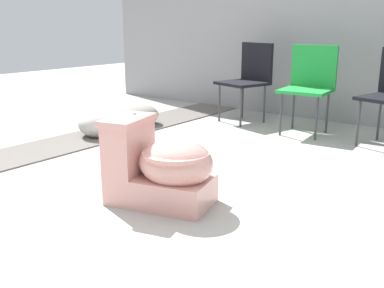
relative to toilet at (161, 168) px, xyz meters
name	(u,v)px	position (x,y,z in m)	size (l,w,h in m)	color
ground_plane	(131,193)	(-0.26, 0.00, -0.22)	(14.00, 14.00, 0.00)	#A8A59E
gravel_strip	(67,143)	(-1.57, 0.50, -0.21)	(0.56, 8.00, 0.01)	#605B56
toilet	(161,168)	(0.00, 0.00, 0.00)	(0.70, 0.52, 0.52)	#E09E93
folding_chair_left	(249,74)	(-0.80, 2.32, 0.29)	(0.54, 0.54, 0.83)	black
folding_chair_middle	(310,80)	(-0.08, 2.23, 0.29)	(0.48, 0.48, 0.83)	#1E8C38
boulder_near	(139,114)	(-1.60, 1.45, -0.11)	(0.41, 0.37, 0.23)	gray
boulder_far	(99,123)	(-1.54, 0.86, -0.09)	(0.43, 0.38, 0.26)	#B7B2AD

